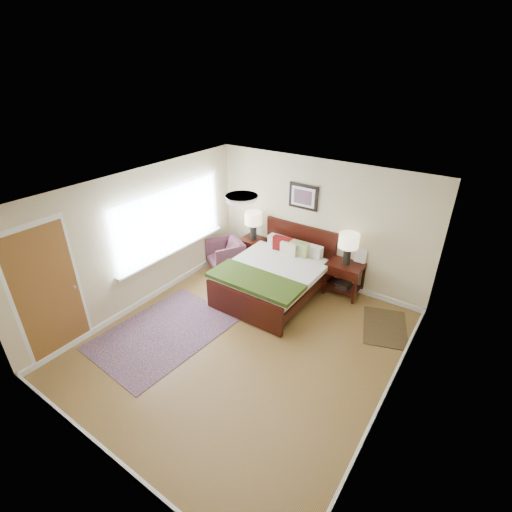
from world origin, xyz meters
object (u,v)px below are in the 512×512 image
at_px(nightstand_left, 253,244).
at_px(lamp_left, 253,220).
at_px(bed, 275,271).
at_px(rug_persian, 163,333).
at_px(lamp_right, 349,243).
at_px(armchair, 225,255).
at_px(nightstand_right, 344,276).

height_order(nightstand_left, lamp_left, lamp_left).
bearing_deg(bed, nightstand_left, 143.80).
xyz_separation_m(bed, rug_persian, (-0.92, -2.06, -0.51)).
bearing_deg(lamp_right, armchair, -168.79).
bearing_deg(armchair, lamp_left, 80.82).
bearing_deg(rug_persian, armchair, 106.62).
bearing_deg(armchair, bed, 18.06).
distance_m(nightstand_left, armchair, 0.65).
distance_m(nightstand_right, lamp_right, 0.69).
height_order(armchair, rug_persian, armchair).
distance_m(nightstand_left, rug_persian, 2.87).
bearing_deg(armchair, nightstand_right, 40.15).
distance_m(lamp_right, rug_persian, 3.65).
distance_m(lamp_left, rug_persian, 3.04).
relative_size(nightstand_right, lamp_right, 1.10).
bearing_deg(lamp_right, rug_persian, -125.11).
relative_size(nightstand_right, lamp_left, 1.10).
bearing_deg(lamp_right, nightstand_left, -179.43).
bearing_deg(lamp_right, bed, -144.01).
xyz_separation_m(lamp_left, rug_persian, (0.13, -2.85, -1.04)).
xyz_separation_m(bed, lamp_left, (-1.05, 0.79, 0.53)).
relative_size(bed, nightstand_right, 3.10).
height_order(nightstand_right, rug_persian, nightstand_right).
bearing_deg(lamp_left, nightstand_right, -0.40).
height_order(bed, nightstand_right, bed).
height_order(lamp_left, armchair, lamp_left).
distance_m(nightstand_right, lamp_left, 2.23).
relative_size(nightstand_left, rug_persian, 0.28).
bearing_deg(nightstand_right, lamp_left, 179.60).
xyz_separation_m(lamp_left, lamp_right, (2.14, 0.00, 0.05)).
bearing_deg(nightstand_left, armchair, -129.65).
height_order(lamp_right, rug_persian, lamp_right).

